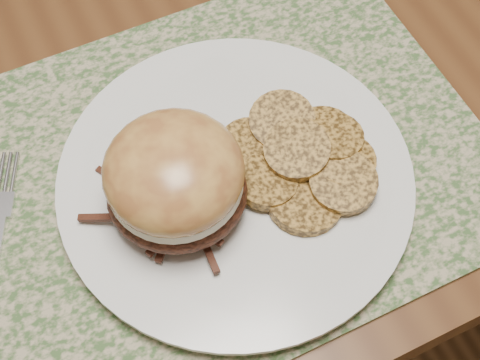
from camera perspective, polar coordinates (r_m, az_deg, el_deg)
name	(u,v)px	position (r m, az deg, el deg)	size (l,w,h in m)	color
ground	(86,299)	(1.32, -13.01, -9.88)	(3.50, 3.50, 0.00)	#50311B
placemat	(207,169)	(0.54, -2.87, 0.91)	(0.45, 0.33, 0.00)	#3E5C2F
dinner_plate	(235,180)	(0.52, -0.39, -0.03)	(0.26, 0.26, 0.02)	white
pork_sandwich	(175,180)	(0.47, -5.57, 0.00)	(0.13, 0.13, 0.08)	black
roasted_potatoes	(300,157)	(0.52, 5.15, 2.00)	(0.12, 0.14, 0.03)	#AE7D33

